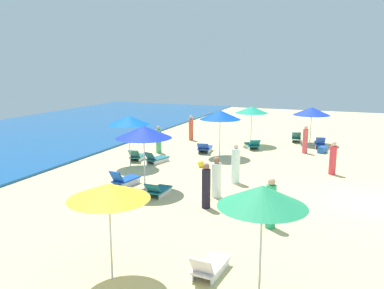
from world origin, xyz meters
The scene contains 27 objects.
ground_plane centered at (0.00, 0.00, 0.00)m, with size 60.00×60.00×0.00m, color #E6CC88.
umbrella_0 centered at (1.42, 11.01, 2.34)m, with size 2.07×2.07×2.56m.
lounge_chair_0_0 centered at (2.58, 10.14, 0.24)m, with size 1.53×0.93×0.67m.
lounge_chair_0_1 centered at (2.68, 11.35, 0.24)m, with size 1.35×0.78×0.67m.
umbrella_1 centered at (-8.10, 5.93, 2.20)m, with size 1.91×1.91×2.39m.
umbrella_2 centered at (10.75, 3.26, 2.10)m, with size 2.34×2.34×2.35m.
lounge_chair_2_0 centered at (11.11, 4.17, 0.28)m, with size 1.39×0.74×0.74m.
lounge_chair_2_1 centered at (9.63, 2.58, 0.28)m, with size 1.50×0.75×0.78m.
umbrella_3 centered at (-1.63, 8.54, 2.40)m, with size 2.26×2.26×2.64m.
lounge_chair_3_0 centered at (-2.16, 7.67, 0.24)m, with size 1.35×0.61×0.65m.
lounge_chair_3_1 centered at (-1.55, 9.55, 0.28)m, with size 1.49×0.76×0.79m.
umbrella_4 centered at (-7.74, 2.46, 2.41)m, with size 1.88×1.88×2.64m.
lounge_chair_4_0 centered at (-7.07, 3.83, 0.24)m, with size 1.39×0.67×0.70m.
umbrella_5 centered at (9.02, 6.71, 2.23)m, with size 2.07×2.07×2.44m.
lounge_chair_5_0 centered at (7.86, 6.34, 0.26)m, with size 1.47×1.23×0.65m.
umbrella_6 centered at (5.19, 7.54, 2.33)m, with size 2.26×2.26×2.58m.
lounge_chair_6_0 centered at (5.90, 8.67, 0.25)m, with size 1.51×0.87×0.64m.
beachgoer_0 centered at (7.82, 3.26, 0.77)m, with size 0.42×0.42×1.62m.
beachgoer_1 centered at (-1.44, 5.53, 0.74)m, with size 0.39×0.39×1.60m.
beachgoer_2 centered at (0.66, 5.36, 0.79)m, with size 0.52×0.52×1.70m.
beachgoer_3 centered at (4.78, 11.09, 0.74)m, with size 0.38×0.38×1.58m.
beachgoer_4 centered at (-3.61, 3.02, 0.77)m, with size 0.45×0.45×1.62m.
beachgoer_5 centered at (9.09, 10.82, 0.80)m, with size 0.41×0.41×1.68m.
beachgoer_6 centered at (-2.69, 5.50, 0.78)m, with size 0.34×0.34×1.65m.
beachgoer_7 centered at (3.65, 1.55, 0.75)m, with size 0.33×0.33×1.58m.
cooler_box_0 centered at (8.27, 2.31, 0.18)m, with size 0.60×0.36×0.36m, color blue.
beach_ball_1 centered at (2.64, 7.69, 0.16)m, with size 0.33×0.33×0.33m, color yellow.
Camera 1 is at (-15.57, 0.88, 5.08)m, focal length 37.66 mm.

